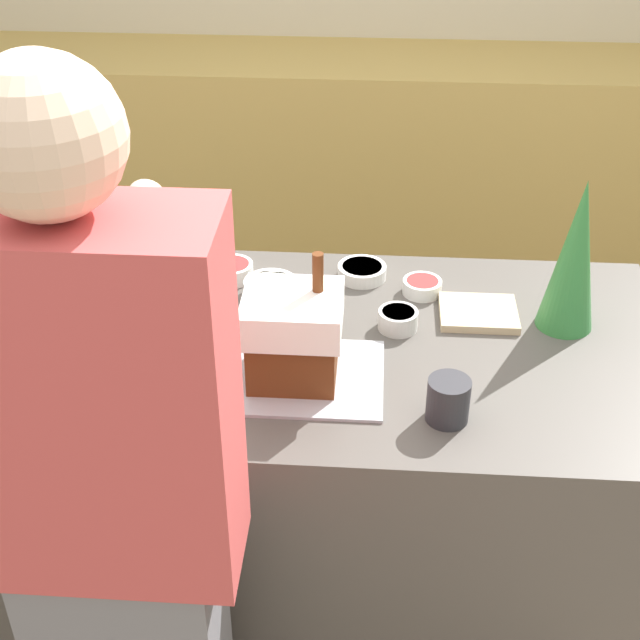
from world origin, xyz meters
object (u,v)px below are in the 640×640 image
object	(u,v)px
candy_bowl_far_right	(422,286)
person	(113,529)
cookbook	(478,313)
candy_bowl_behind_tray	(205,309)
candy_bowl_center_rear	(362,271)
decorative_tree	(575,256)
candy_bowl_front_corner	(232,270)
baking_tray	(294,376)
candy_bowl_far_left	(398,319)
mug	(448,400)
candy_bowl_beside_tree	(271,288)
gingerbread_house	(293,334)

from	to	relation	value
candy_bowl_far_right	person	distance (m)	1.04
cookbook	person	size ratio (longest dim) A/B	0.11
candy_bowl_behind_tray	candy_bowl_center_rear	world-z (taller)	candy_bowl_behind_tray
decorative_tree	candy_bowl_front_corner	distance (m)	0.86
person	candy_bowl_front_corner	bearing A→B (deg)	85.38
baking_tray	candy_bowl_far_left	size ratio (longest dim) A/B	4.16
baking_tray	candy_bowl_far_right	distance (m)	0.48
candy_bowl_front_corner	mug	bearing A→B (deg)	-45.55
decorative_tree	candy_bowl_center_rear	size ratio (longest dim) A/B	2.97
candy_bowl_center_rear	person	world-z (taller)	person
candy_bowl_far_right	candy_bowl_far_left	bearing A→B (deg)	-110.43
cookbook	person	xyz separation A→B (m)	(-0.70, -0.77, 0.00)
candy_bowl_behind_tray	candy_bowl_center_rear	size ratio (longest dim) A/B	0.73
cookbook	mug	xyz separation A→B (m)	(-0.10, -0.40, 0.04)
mug	person	distance (m)	0.71
candy_bowl_front_corner	candy_bowl_center_rear	xyz separation A→B (m)	(0.34, 0.03, -0.00)
decorative_tree	candy_bowl_behind_tray	size ratio (longest dim) A/B	4.08
candy_bowl_far_right	candy_bowl_center_rear	bearing A→B (deg)	156.48
candy_bowl_center_rear	cookbook	distance (m)	0.34
candy_bowl_far_right	candy_bowl_front_corner	bearing A→B (deg)	175.31
baking_tray	candy_bowl_behind_tray	size ratio (longest dim) A/B	4.28
candy_bowl_front_corner	candy_bowl_far_left	distance (m)	0.48
decorative_tree	person	world-z (taller)	person
candy_bowl_far_right	person	bearing A→B (deg)	-123.17
candy_bowl_beside_tree	candy_bowl_far_left	bearing A→B (deg)	-21.31
gingerbread_house	person	distance (m)	0.57
baking_tray	candy_bowl_front_corner	bearing A→B (deg)	115.50
candy_bowl_far_left	decorative_tree	bearing A→B (deg)	6.30
candy_bowl_front_corner	person	size ratio (longest dim) A/B	0.06
candy_bowl_front_corner	person	bearing A→B (deg)	-94.62
decorative_tree	candy_bowl_far_right	size ratio (longest dim) A/B	3.81
baking_tray	cookbook	xyz separation A→B (m)	(0.43, 0.28, 0.01)
gingerbread_house	candy_bowl_center_rear	size ratio (longest dim) A/B	2.28
decorative_tree	candy_bowl_far_left	xyz separation A→B (m)	(-0.40, -0.04, -0.16)
candy_bowl_behind_tray	candy_bowl_front_corner	bearing A→B (deg)	80.36
decorative_tree	candy_bowl_center_rear	world-z (taller)	decorative_tree
decorative_tree	candy_bowl_behind_tray	xyz separation A→B (m)	(-0.87, -0.04, -0.16)
mug	person	xyz separation A→B (m)	(-0.61, -0.37, -0.03)
candy_bowl_far_right	candy_bowl_beside_tree	distance (m)	0.39
candy_bowl_behind_tray	gingerbread_house	bearing A→B (deg)	-43.26
gingerbread_house	candy_bowl_center_rear	bearing A→B (deg)	73.05
gingerbread_house	cookbook	size ratio (longest dim) A/B	1.54
candy_bowl_beside_tree	cookbook	xyz separation A→B (m)	(0.52, -0.06, -0.01)
mug	person	size ratio (longest dim) A/B	0.06
candy_bowl_far_left	person	size ratio (longest dim) A/B	0.05
baking_tray	candy_bowl_far_right	bearing A→B (deg)	52.56
decorative_tree	candy_bowl_far_left	bearing A→B (deg)	-173.70
candy_bowl_far_left	cookbook	size ratio (longest dim) A/B	0.51
gingerbread_house	candy_bowl_beside_tree	xyz separation A→B (m)	(-0.09, 0.34, -0.09)
candy_bowl_behind_tray	decorative_tree	bearing A→B (deg)	2.41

